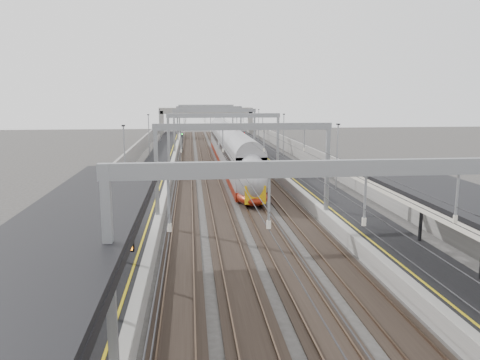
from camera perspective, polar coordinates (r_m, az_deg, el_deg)
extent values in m
cube|color=black|center=(57.45, -10.16, 0.98)|extent=(4.00, 120.00, 1.00)
cube|color=black|center=(58.51, 5.67, 1.26)|extent=(4.00, 120.00, 1.00)
cube|color=black|center=(57.38, -6.66, 0.60)|extent=(2.40, 140.00, 0.08)
cube|color=brown|center=(57.37, -7.38, 0.67)|extent=(0.07, 140.00, 0.14)
cube|color=brown|center=(57.36, -5.94, 0.70)|extent=(0.07, 140.00, 0.14)
cube|color=black|center=(57.42, -3.66, 0.65)|extent=(2.40, 140.00, 0.08)
cube|color=brown|center=(57.38, -4.38, 0.73)|extent=(0.07, 140.00, 0.14)
cube|color=brown|center=(57.44, -2.95, 0.75)|extent=(0.07, 140.00, 0.14)
cube|color=black|center=(57.62, -0.68, 0.71)|extent=(2.40, 140.00, 0.08)
cube|color=brown|center=(57.54, -1.40, 0.78)|extent=(0.07, 140.00, 0.14)
cube|color=brown|center=(57.67, 0.03, 0.81)|extent=(0.07, 140.00, 0.14)
cube|color=black|center=(57.97, 2.27, 0.76)|extent=(2.40, 140.00, 0.08)
cube|color=brown|center=(57.86, 1.57, 0.83)|extent=(0.07, 140.00, 0.14)
cube|color=brown|center=(58.07, 2.97, 0.86)|extent=(0.07, 140.00, 0.14)
cube|color=gray|center=(14.75, -15.60, -10.84)|extent=(0.28, 0.28, 6.60)
cube|color=gray|center=(14.28, 9.55, 1.39)|extent=(13.00, 0.25, 0.50)
cube|color=gray|center=(34.08, -10.16, 1.23)|extent=(0.28, 0.28, 6.60)
cube|color=gray|center=(35.46, 10.60, 1.56)|extent=(0.28, 0.28, 6.60)
cube|color=gray|center=(33.87, 0.43, 6.52)|extent=(13.00, 0.25, 0.50)
cube|color=gray|center=(53.90, -8.70, 4.50)|extent=(0.28, 0.28, 6.60)
cube|color=gray|center=(54.78, 4.63, 4.68)|extent=(0.28, 0.28, 6.60)
cube|color=gray|center=(53.77, -2.00, 7.86)|extent=(13.00, 0.25, 0.50)
cube|color=gray|center=(73.81, -8.02, 6.02)|extent=(0.28, 0.28, 6.60)
cube|color=gray|center=(74.46, 1.77, 6.14)|extent=(0.28, 0.28, 6.60)
cube|color=gray|center=(73.72, -3.13, 8.47)|extent=(13.00, 0.25, 0.50)
cube|color=gray|center=(93.76, -7.63, 6.88)|extent=(0.28, 0.28, 6.60)
cube|color=gray|center=(94.28, 0.11, 6.99)|extent=(0.28, 0.28, 6.60)
cube|color=gray|center=(93.69, -3.77, 8.82)|extent=(13.00, 0.25, 0.50)
cube|color=gray|center=(111.74, -7.39, 7.40)|extent=(0.28, 0.28, 6.60)
cube|color=gray|center=(112.17, -0.89, 7.49)|extent=(0.28, 0.28, 6.60)
cube|color=gray|center=(111.67, -4.16, 9.02)|extent=(13.00, 0.25, 0.50)
cylinder|color=#262628|center=(61.72, -6.72, 6.37)|extent=(0.03, 140.00, 0.03)
cylinder|color=#262628|center=(61.76, -3.92, 6.42)|extent=(0.03, 140.00, 0.03)
cylinder|color=#262628|center=(61.95, -1.13, 6.45)|extent=(0.03, 140.00, 0.03)
cylinder|color=#262628|center=(62.28, 1.64, 6.47)|extent=(0.03, 140.00, 0.03)
cube|color=black|center=(15.79, -21.28, -6.63)|extent=(4.40, 30.00, 0.24)
cylinder|color=black|center=(27.04, -18.48, -4.27)|extent=(0.20, 0.20, 4.00)
cube|color=black|center=(16.59, -15.54, -7.56)|extent=(1.60, 0.15, 0.55)
cube|color=orange|center=(16.51, -15.59, -7.65)|extent=(1.50, 0.02, 0.42)
cylinder|color=black|center=(29.66, 21.27, -3.20)|extent=(0.20, 0.20, 4.00)
cube|color=gray|center=(111.70, -4.15, 8.43)|extent=(22.00, 2.20, 1.40)
cube|color=gray|center=(111.97, -9.54, 6.73)|extent=(1.00, 2.20, 6.20)
cube|color=gray|center=(112.69, 1.25, 6.89)|extent=(1.00, 2.20, 6.20)
cube|color=gray|center=(57.61, -13.37, 2.00)|extent=(0.30, 120.00, 3.20)
cube|color=gray|center=(59.08, 8.73, 2.35)|extent=(0.30, 120.00, 3.20)
cube|color=maroon|center=(53.50, -0.27, 0.60)|extent=(2.84, 24.17, 0.84)
cube|color=#A5A5AA|center=(53.20, -0.27, 2.72)|extent=(2.84, 24.17, 3.15)
cube|color=black|center=(45.29, 0.81, -1.58)|extent=(2.10, 2.52, 0.53)
cube|color=maroon|center=(77.77, -2.11, 3.59)|extent=(2.84, 24.17, 0.84)
cube|color=#A5A5AA|center=(77.57, -2.12, 5.06)|extent=(2.84, 24.17, 3.15)
cube|color=black|center=(69.44, -1.62, 2.53)|extent=(2.10, 2.52, 0.53)
ellipsoid|color=#A5A5AA|center=(41.18, 1.46, 0.09)|extent=(2.84, 5.46, 4.41)
cube|color=#E1A70B|center=(39.16, 1.88, -1.85)|extent=(1.79, 0.12, 1.58)
cube|color=black|center=(39.32, 1.80, 0.54)|extent=(1.68, 0.60, 0.98)
cylinder|color=black|center=(79.85, -7.04, 4.33)|extent=(0.12, 0.12, 3.00)
cube|color=black|center=(79.70, -7.07, 5.47)|extent=(0.32, 0.22, 0.75)
sphere|color=#0CE526|center=(79.56, -7.07, 5.57)|extent=(0.16, 0.16, 0.16)
cylinder|color=black|center=(78.07, -0.88, 4.27)|extent=(0.12, 0.12, 3.00)
cube|color=black|center=(77.92, -0.88, 5.44)|extent=(0.32, 0.22, 0.75)
sphere|color=red|center=(77.78, -0.87, 5.54)|extent=(0.16, 0.16, 0.16)
cylinder|color=black|center=(80.85, 0.51, 4.47)|extent=(0.12, 0.12, 3.00)
cube|color=black|center=(80.71, 0.52, 5.60)|extent=(0.32, 0.22, 0.75)
sphere|color=red|center=(80.57, 0.53, 5.70)|extent=(0.16, 0.16, 0.16)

